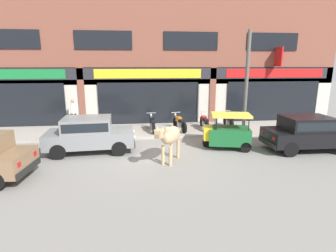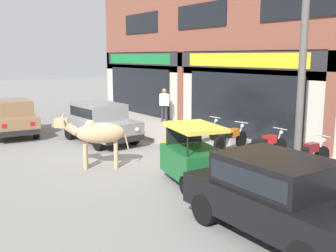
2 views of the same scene
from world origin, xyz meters
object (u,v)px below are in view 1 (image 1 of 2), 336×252
auto_rickshaw (227,133)px  motorcycle_2 (204,122)px  motorcycle_0 (152,124)px  motorcycle_1 (180,123)px  motorcycle_3 (228,121)px  pedestrian (73,110)px  utility_pole (246,83)px  car_2 (307,132)px  cow (170,136)px  car_0 (89,133)px

auto_rickshaw → motorcycle_2: (-0.24, 3.03, -0.15)m
motorcycle_0 → motorcycle_1: 1.45m
motorcycle_3 → pedestrian: pedestrian is taller
motorcycle_1 → pedestrian: 5.89m
motorcycle_0 → utility_pole: bearing=-10.0°
motorcycle_1 → car_2: bearing=-36.2°
motorcycle_0 → motorcycle_1: (1.45, -0.00, 0.00)m
car_2 → auto_rickshaw: (-3.25, 0.66, -0.15)m
car_2 → motorcycle_2: size_ratio=2.01×
cow → utility_pole: (4.26, 3.47, 1.65)m
motorcycle_0 → cow: bearing=-84.5°
motorcycle_1 → pedestrian: size_ratio=1.12×
cow → motorcycle_0: size_ratio=1.08×
car_0 → motorcycle_0: (2.74, 2.74, -0.30)m
car_0 → motorcycle_1: car_0 is taller
auto_rickshaw → car_2: bearing=-11.4°
auto_rickshaw → pedestrian: size_ratio=1.33×
motorcycle_0 → pedestrian: bearing=163.9°
motorcycle_2 → motorcycle_3: 1.39m
car_0 → motorcycle_0: 3.89m
car_0 → utility_pole: utility_pole is taller
motorcycle_2 → motorcycle_3: (1.39, 0.10, 0.00)m
cow → motorcycle_2: bearing=61.3°
car_0 → pedestrian: 4.27m
car_2 → cow: bearing=-172.9°
pedestrian → car_2: bearing=-24.3°
motorcycle_3 → motorcycle_1: bearing=-175.2°
car_2 → motorcycle_3: (-2.10, 3.79, -0.30)m
car_2 → motorcycle_0: size_ratio=2.01×
motorcycle_0 → motorcycle_2: same height
auto_rickshaw → motorcycle_1: bearing=119.1°
car_0 → motorcycle_3: car_0 is taller
car_0 → utility_pole: size_ratio=0.73×
cow → motorcycle_2: (2.42, 4.43, -0.49)m
car_0 → car_2: same height
motorcycle_3 → utility_pole: size_ratio=0.36×
auto_rickshaw → pedestrian: pedestrian is taller
motorcycle_2 → pedestrian: (-7.11, 1.10, 0.60)m
motorcycle_2 → car_0: bearing=-152.7°
utility_pole → cow: bearing=-140.8°
motorcycle_0 → motorcycle_3: 4.22m
car_0 → auto_rickshaw: size_ratio=1.74×
car_0 → utility_pole: bearing=14.5°
motorcycle_2 → motorcycle_3: same height
motorcycle_1 → pedestrian: bearing=167.9°
cow → motorcycle_0: 4.35m
auto_rickshaw → motorcycle_3: (1.15, 3.13, -0.15)m
cow → car_2: 5.96m
motorcycle_2 → utility_pole: 2.98m
car_0 → car_2: (9.06, -0.81, 0.00)m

